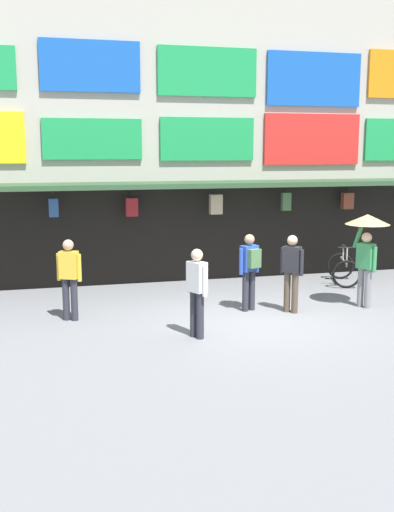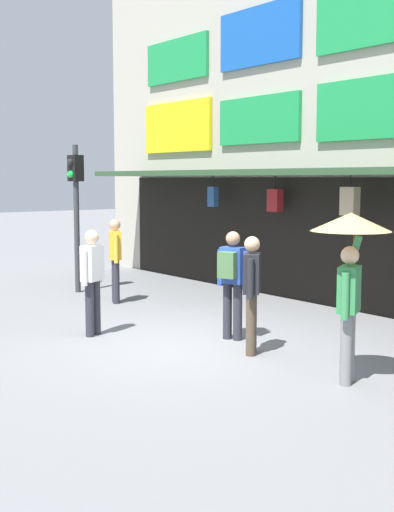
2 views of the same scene
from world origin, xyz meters
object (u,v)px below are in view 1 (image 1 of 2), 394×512
at_px(pedestrian_in_white, 69,275).
at_px(pedestrian_in_green, 250,266).
at_px(pedestrian_with_umbrella, 367,234).
at_px(bicycle_parked, 343,269).
at_px(pedestrian_in_red, 292,269).
at_px(pedestrian_in_yellow, 197,288).

relative_size(pedestrian_in_white, pedestrian_in_green, 1.00).
bearing_deg(pedestrian_with_umbrella, pedestrian_in_white, 175.04).
distance_m(bicycle_parked, pedestrian_in_green, 3.84).
bearing_deg(pedestrian_in_green, pedestrian_in_red, -22.44).
xyz_separation_m(pedestrian_with_umbrella, pedestrian_in_green, (-2.57, 0.35, -0.66)).
bearing_deg(pedestrian_in_white, pedestrian_with_umbrella, -4.96).
height_order(pedestrian_in_green, pedestrian_in_red, same).
bearing_deg(pedestrian_in_white, pedestrian_in_red, -6.68).
relative_size(pedestrian_in_white, pedestrian_in_red, 1.00).
distance_m(pedestrian_in_white, pedestrian_in_red, 4.66).
xyz_separation_m(bicycle_parked, pedestrian_with_umbrella, (-0.70, -2.29, 1.25)).
height_order(pedestrian_with_umbrella, pedestrian_in_red, pedestrian_with_umbrella).
distance_m(pedestrian_with_umbrella, pedestrian_in_red, 1.88).
height_order(pedestrian_in_green, pedestrian_in_yellow, same).
distance_m(bicycle_parked, pedestrian_in_yellow, 5.99).
bearing_deg(pedestrian_with_umbrella, pedestrian_in_yellow, -163.80).
xyz_separation_m(pedestrian_with_umbrella, pedestrian_in_red, (-1.74, 0.01, -0.69)).
height_order(pedestrian_in_white, pedestrian_in_red, same).
distance_m(bicycle_parked, pedestrian_in_white, 7.31).
xyz_separation_m(pedestrian_with_umbrella, pedestrian_in_yellow, (-4.13, -1.20, -0.69)).
bearing_deg(pedestrian_in_yellow, bicycle_parked, 35.80).
distance_m(pedestrian_with_umbrella, pedestrian_in_green, 2.67).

